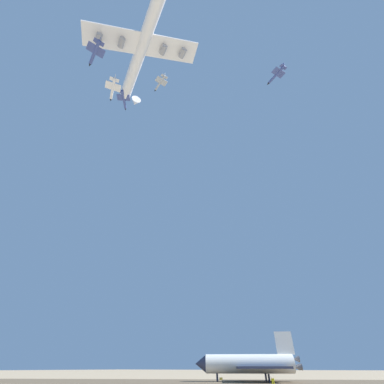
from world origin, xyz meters
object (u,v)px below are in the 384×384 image
Objects in this scene: carrier_jet at (142,44)px; ground_crew_near_nose at (274,380)px; chase_jet_right_wing at (95,52)px; ground_crew_mid_fuselage at (272,381)px; chase_jet_high_escort at (277,74)px; chase_jet_left_wing at (113,89)px; space_shuttle at (248,364)px; ground_support_crate at (221,379)px; chase_jet_trailing at (160,83)px; chase_jet_lead at (124,100)px.

ground_crew_near_nose is (-31.32, -50.67, -146.59)m from carrier_jet.
ground_crew_mid_fuselage is at bearing -100.48° from chase_jet_right_wing.
carrier_jet reaches higher than chase_jet_high_escort.
chase_jet_left_wing is 0.94× the size of chase_jet_high_escort.
chase_jet_high_escort is (-59.09, -57.40, 7.62)m from carrier_jet.
space_shuttle is 17.59m from ground_crew_near_nose.
ground_support_crate is at bearing -47.82° from carrier_jet.
space_shuttle is at bearing -62.03° from carrier_jet.
chase_jet_trailing reaches higher than carrier_jet.
chase_jet_high_escort is 156.83m from ground_crew_near_nose.
chase_jet_lead is 1.04× the size of chase_jet_left_wing.
chase_jet_high_escort is at bearing 164.00° from ground_support_crate.
chase_jet_right_wing is (14.17, 14.56, -19.96)m from carrier_jet.
ground_support_crate is (-24.13, -69.20, -127.28)m from chase_jet_left_wing.
carrier_jet is at bearing 74.62° from chase_jet_high_escort.
carrier_jet is at bearing -156.82° from chase_jet_lead.
chase_jet_left_wing is 7.93× the size of ground_crew_mid_fuselage.
space_shuttle is 155.06m from chase_jet_high_escort.
chase_jet_high_escort is (-89.38, -36.94, 10.17)m from chase_jet_lead.
carrier_jet is 4.22× the size of chase_jet_high_escort.
chase_jet_lead is 32.11m from chase_jet_trailing.
ground_crew_near_nose is 1.48× the size of ground_support_crate.
carrier_jet reaches higher than ground_crew_near_nose.
ground_crew_near_nose reaches higher than ground_support_crate.
ground_crew_mid_fuselage is at bearing -132.53° from ground_crew_near_nose.
carrier_jet reaches higher than chase_jet_left_wing.
chase_jet_lead is at bearing -41.39° from ground_crew_mid_fuselage.
ground_support_crate is at bearing -88.27° from chase_jet_trailing.
chase_jet_trailing reaches higher than ground_support_crate.
chase_jet_high_escort is (-79.43, -53.34, 27.44)m from chase_jet_left_wing.
chase_jet_trailing is (-16.71, -13.28, 23.98)m from chase_jet_lead.
space_shuttle is 2.72× the size of chase_jet_left_wing.
ground_crew_mid_fuselage is at bearing -77.64° from carrier_jet.
chase_jet_lead is 0.99× the size of chase_jet_high_escort.
carrier_jet reaches higher than ground_crew_mid_fuselage.
chase_jet_lead is (30.29, -20.46, -2.54)m from carrier_jet.
chase_jet_left_wing is at bearing 102.62° from chase_jet_trailing.
chase_jet_trailing reaches higher than space_shuttle.
ground_crew_near_nose is at bearing -154.64° from ground_crew_mid_fuselage.
ground_crew_near_nose is at bearing -76.58° from carrier_jet.
space_shuttle reaches higher than ground_support_crate.
ground_crew_mid_fuselage is at bearing 47.86° from chase_jet_high_escort.
chase_jet_lead is 0.96× the size of chase_jet_right_wing.
space_shuttle is 21.59× the size of ground_crew_mid_fuselage.
chase_jet_lead reaches higher than space_shuttle.
carrier_jet is at bearing 137.37° from chase_jet_trailing.
carrier_jet reaches higher than ground_support_crate.
ground_support_crate is (-3.79, -73.26, -147.09)m from carrier_jet.
chase_jet_left_wing is 0.92× the size of chase_jet_right_wing.
chase_jet_right_wing is at bearing 42.60° from space_shuttle.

